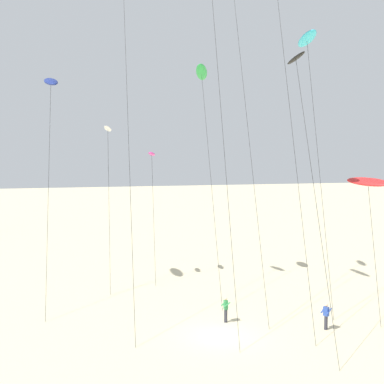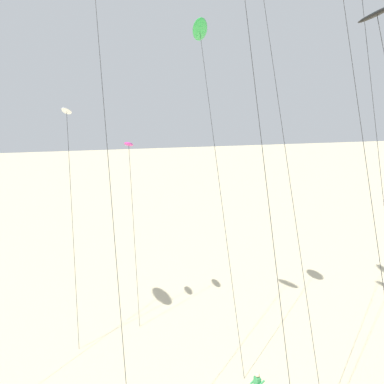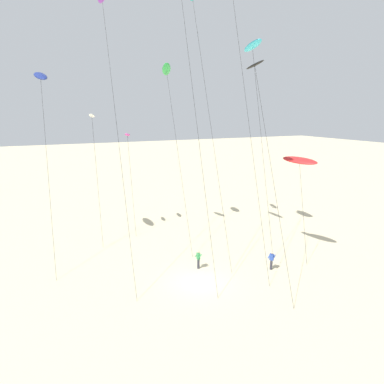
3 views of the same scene
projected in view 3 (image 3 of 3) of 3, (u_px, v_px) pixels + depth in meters
name	position (u px, v px, depth m)	size (l,w,h in m)	color
ground_plane	(199.00, 283.00, 26.57)	(260.00, 260.00, 0.00)	beige
kite_red	(300.00, 161.00, 29.55)	(2.14, 3.86, 9.59)	red
kite_black	(256.00, 69.00, 25.04)	(0.78, 7.75, 17.22)	black
kite_magenta	(127.00, 136.00, 36.37)	(1.03, 3.74, 11.22)	#D8339E
kite_navy	(40.00, 77.00, 29.65)	(1.53, 8.98, 17.19)	navy
kite_cyan	(253.00, 46.00, 30.93)	(1.65, 7.06, 19.90)	#33BFE0
kite_white	(92.00, 119.00, 33.28)	(0.98, 4.11, 13.29)	white
kite_green	(167.00, 70.00, 34.07)	(1.91, 9.16, 18.39)	green
kite_flyer_nearest	(198.00, 259.00, 28.78)	(0.53, 0.55, 1.67)	#33333D
kite_flyer_middle	(271.00, 260.00, 28.59)	(0.67, 0.69, 1.67)	#33333D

